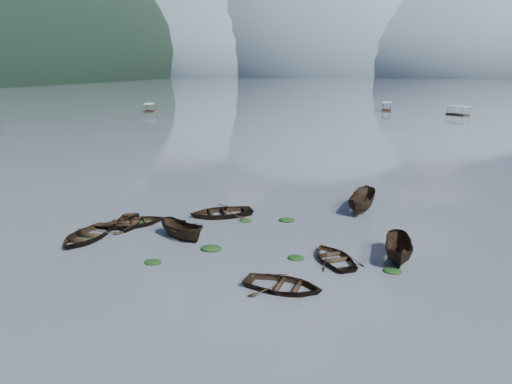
% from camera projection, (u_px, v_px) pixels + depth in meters
% --- Properties ---
extents(ground_plane, '(2400.00, 2400.00, 0.00)m').
position_uv_depth(ground_plane, '(210.00, 288.00, 23.64)').
color(ground_plane, '#49505B').
extents(haze_mtn_a, '(520.00, 520.00, 280.00)m').
position_uv_depth(haze_mtn_a, '(217.00, 76.00, 925.49)').
color(haze_mtn_a, '#475666').
rests_on(haze_mtn_a, ground).
extents(haze_mtn_b, '(520.00, 520.00, 340.00)m').
position_uv_depth(haze_mtn_b, '(316.00, 76.00, 887.43)').
color(haze_mtn_b, '#475666').
rests_on(haze_mtn_b, ground).
extents(haze_mtn_c, '(520.00, 520.00, 260.00)m').
position_uv_depth(haze_mtn_c, '(423.00, 76.00, 849.38)').
color(haze_mtn_c, '#475666').
rests_on(haze_mtn_c, ground).
extents(rowboat_0, '(3.75, 4.95, 0.96)m').
position_uv_depth(rowboat_0, '(87.00, 239.00, 30.40)').
color(rowboat_0, black).
rests_on(rowboat_0, ground).
extents(rowboat_1, '(5.10, 4.90, 0.86)m').
position_uv_depth(rowboat_1, '(136.00, 225.00, 33.21)').
color(rowboat_1, black).
rests_on(rowboat_1, ground).
extents(rowboat_2, '(4.09, 3.23, 1.50)m').
position_uv_depth(rowboat_2, '(183.00, 239.00, 30.52)').
color(rowboat_2, black).
rests_on(rowboat_2, ground).
extents(rowboat_3, '(4.28, 4.74, 0.81)m').
position_uv_depth(rowboat_3, '(334.00, 261.00, 27.02)').
color(rowboat_3, black).
rests_on(rowboat_3, ground).
extents(rowboat_4, '(4.56, 3.58, 0.86)m').
position_uv_depth(rowboat_4, '(283.00, 289.00, 23.46)').
color(rowboat_4, black).
rests_on(rowboat_4, ground).
extents(rowboat_5, '(1.79, 4.29, 1.63)m').
position_uv_depth(rowboat_5, '(398.00, 260.00, 27.10)').
color(rowboat_5, black).
rests_on(rowboat_5, ground).
extents(rowboat_6, '(3.93, 4.59, 0.80)m').
position_uv_depth(rowboat_6, '(128.00, 225.00, 33.21)').
color(rowboat_6, black).
rests_on(rowboat_6, ground).
extents(rowboat_7, '(5.95, 5.34, 1.01)m').
position_uv_depth(rowboat_7, '(221.00, 216.00, 35.29)').
color(rowboat_7, black).
rests_on(rowboat_7, ground).
extents(rowboat_8, '(2.82, 5.00, 1.82)m').
position_uv_depth(rowboat_8, '(361.00, 211.00, 36.61)').
color(rowboat_8, black).
rests_on(rowboat_8, ground).
extents(weed_clump_0, '(1.01, 0.83, 0.22)m').
position_uv_depth(weed_clump_0, '(82.00, 241.00, 30.15)').
color(weed_clump_0, black).
rests_on(weed_clump_0, ground).
extents(weed_clump_1, '(1.05, 0.84, 0.23)m').
position_uv_depth(weed_clump_1, '(153.00, 263.00, 26.69)').
color(weed_clump_1, black).
rests_on(weed_clump_1, ground).
extents(weed_clump_2, '(1.34, 1.07, 0.29)m').
position_uv_depth(weed_clump_2, '(211.00, 250.00, 28.68)').
color(weed_clump_2, black).
rests_on(weed_clump_2, ground).
extents(weed_clump_3, '(1.01, 0.85, 0.22)m').
position_uv_depth(weed_clump_3, '(296.00, 259.00, 27.31)').
color(weed_clump_3, black).
rests_on(weed_clump_3, ground).
extents(weed_clump_4, '(1.06, 0.84, 0.22)m').
position_uv_depth(weed_clump_4, '(393.00, 272.00, 25.51)').
color(weed_clump_4, black).
rests_on(weed_clump_4, ground).
extents(weed_clump_5, '(0.98, 0.79, 0.21)m').
position_uv_depth(weed_clump_5, '(145.00, 222.00, 33.84)').
color(weed_clump_5, black).
rests_on(weed_clump_5, ground).
extents(weed_clump_6, '(0.91, 0.76, 0.19)m').
position_uv_depth(weed_clump_6, '(246.00, 221.00, 34.03)').
color(weed_clump_6, black).
rests_on(weed_clump_6, ground).
extents(weed_clump_7, '(1.22, 0.98, 0.27)m').
position_uv_depth(weed_clump_7, '(287.00, 221.00, 34.13)').
color(weed_clump_7, black).
rests_on(weed_clump_7, ground).
extents(pontoon_left, '(3.83, 6.05, 2.16)m').
position_uv_depth(pontoon_left, '(150.00, 112.00, 123.25)').
color(pontoon_left, black).
rests_on(pontoon_left, ground).
extents(pontoon_centre, '(3.02, 6.08, 2.25)m').
position_uv_depth(pontoon_centre, '(386.00, 111.00, 127.06)').
color(pontoon_centre, black).
rests_on(pontoon_centre, ground).
extents(pontoon_right, '(5.18, 5.87, 2.14)m').
position_uv_depth(pontoon_right, '(458.00, 115.00, 114.52)').
color(pontoon_right, black).
rests_on(pontoon_right, ground).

